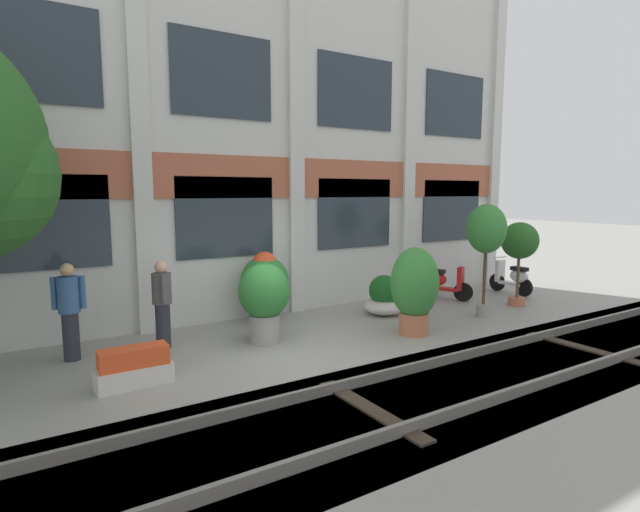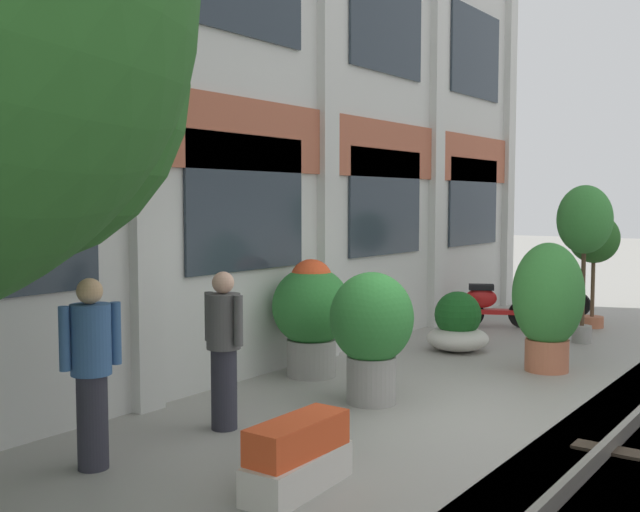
% 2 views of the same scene
% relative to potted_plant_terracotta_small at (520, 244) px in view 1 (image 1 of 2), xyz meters
% --- Properties ---
extents(ground_plane, '(80.00, 80.00, 0.00)m').
position_rel_potted_plant_terracotta_small_xyz_m(ground_plane, '(-6.58, -0.46, -1.53)').
color(ground_plane, gray).
extents(apartment_facade, '(17.30, 0.64, 8.82)m').
position_rel_potted_plant_terracotta_small_xyz_m(apartment_facade, '(-6.58, 2.67, 2.85)').
color(apartment_facade, silver).
rests_on(apartment_facade, ground).
extents(rail_tracks, '(24.94, 2.80, 0.43)m').
position_rel_potted_plant_terracotta_small_xyz_m(rail_tracks, '(-6.58, -2.80, -1.67)').
color(rail_tracks, '#5B5449').
rests_on(rail_tracks, ground).
extents(potted_plant_terracotta_small, '(0.89, 0.89, 2.05)m').
position_rel_potted_plant_terracotta_small_xyz_m(potted_plant_terracotta_small, '(0.00, 0.00, 0.00)').
color(potted_plant_terracotta_small, '#B76647').
rests_on(potted_plant_terracotta_small, ground).
extents(potted_plant_fluted_column, '(0.94, 0.94, 1.48)m').
position_rel_potted_plant_terracotta_small_xyz_m(potted_plant_fluted_column, '(-6.61, 0.56, -0.67)').
color(potted_plant_fluted_column, gray).
rests_on(potted_plant_fluted_column, ground).
extents(potted_plant_wide_bowl, '(0.94, 0.94, 0.91)m').
position_rel_potted_plant_terracotta_small_xyz_m(potted_plant_wide_bowl, '(-3.35, 1.04, -1.16)').
color(potted_plant_wide_bowl, beige).
rests_on(potted_plant_wide_bowl, ground).
extents(potted_plant_low_pan, '(0.86, 0.86, 2.52)m').
position_rel_potted_plant_terracotta_small_xyz_m(potted_plant_low_pan, '(-1.58, -0.29, 0.38)').
color(potted_plant_low_pan, gray).
rests_on(potted_plant_low_pan, ground).
extents(potted_plant_square_trough, '(1.08, 0.44, 0.57)m').
position_rel_potted_plant_terracotta_small_xyz_m(potted_plant_square_trough, '(-9.12, -0.32, -1.26)').
color(potted_plant_square_trough, beige).
rests_on(potted_plant_square_trough, ground).
extents(potted_plant_stone_basin, '(1.02, 1.02, 1.53)m').
position_rel_potted_plant_terracotta_small_xyz_m(potted_plant_stone_basin, '(-5.95, 1.89, -0.67)').
color(potted_plant_stone_basin, gray).
rests_on(potted_plant_stone_basin, ground).
extents(potted_plant_ribbed_drum, '(0.94, 0.94, 1.72)m').
position_rel_potted_plant_terracotta_small_xyz_m(potted_plant_ribbed_drum, '(-3.88, -0.51, -0.59)').
color(potted_plant_ribbed_drum, '#B76647').
rests_on(potted_plant_ribbed_drum, ground).
extents(scooter_near_curb, '(0.50, 1.38, 0.98)m').
position_rel_potted_plant_terracotta_small_xyz_m(scooter_near_curb, '(1.10, 0.96, -1.10)').
color(scooter_near_curb, black).
rests_on(scooter_near_curb, ground).
extents(scooter_second_parked, '(0.77, 1.27, 0.98)m').
position_rel_potted_plant_terracotta_small_xyz_m(scooter_second_parked, '(-1.02, 1.47, -1.10)').
color(scooter_second_parked, black).
rests_on(scooter_second_parked, ground).
extents(resident_by_doorway, '(0.51, 0.34, 1.63)m').
position_rel_potted_plant_terracotta_small_xyz_m(resident_by_doorway, '(-9.76, 1.38, -0.66)').
color(resident_by_doorway, '#282833').
rests_on(resident_by_doorway, ground).
extents(resident_watching_tracks, '(0.34, 0.53, 1.58)m').
position_rel_potted_plant_terracotta_small_xyz_m(resident_watching_tracks, '(-8.29, 1.24, -0.69)').
color(resident_watching_tracks, '#282833').
rests_on(resident_watching_tracks, ground).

